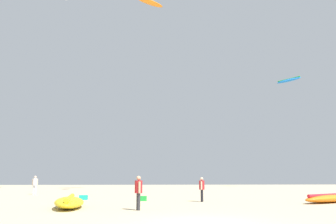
{
  "coord_description": "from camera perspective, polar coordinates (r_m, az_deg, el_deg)",
  "views": [
    {
      "loc": [
        -1.96,
        -12.79,
        1.58
      ],
      "look_at": [
        0.0,
        18.75,
        7.29
      ],
      "focal_mm": 38.36,
      "sensor_mm": 36.0,
      "label": 1
    }
  ],
  "objects": [
    {
      "name": "ground_plane",
      "position": [
        13.04,
        5.36,
        -17.16
      ],
      "size": [
        120.0,
        120.0,
        0.0
      ],
      "primitive_type": "plane",
      "color": "#C6B28C"
    },
    {
      "name": "kite_aloft_0",
      "position": [
        60.68,
        18.63,
        4.8
      ],
      "size": [
        3.51,
        4.28,
        0.88
      ],
      "color": "blue"
    },
    {
      "name": "cooler_box",
      "position": [
        24.51,
        -4.08,
        -13.54
      ],
      "size": [
        0.56,
        0.36,
        0.32
      ],
      "primitive_type": "cube",
      "color": "green",
      "rests_on": "ground"
    },
    {
      "name": "person_left",
      "position": [
        35.03,
        -20.39,
        -10.62
      ],
      "size": [
        0.54,
        0.38,
        1.66
      ],
      "rotation": [
        0.0,
        0.0,
        1.38
      ],
      "color": "silver",
      "rests_on": "ground"
    },
    {
      "name": "kite_aloft_2",
      "position": [
        46.77,
        -2.97,
        17.03
      ],
      "size": [
        4.05,
        3.42,
        0.53
      ],
      "color": "orange"
    },
    {
      "name": "person_right",
      "position": [
        23.73,
        5.39,
        -11.83
      ],
      "size": [
        0.35,
        0.5,
        1.55
      ],
      "rotation": [
        0.0,
        0.0,
        2.87
      ],
      "color": "black",
      "rests_on": "ground"
    },
    {
      "name": "kite_grounded_mid",
      "position": [
        19.81,
        -15.37,
        -13.61
      ],
      "size": [
        2.12,
        5.25,
        0.63
      ],
      "color": "yellow",
      "rests_on": "ground"
    },
    {
      "name": "person_foreground",
      "position": [
        17.78,
        -4.71,
        -12.25
      ],
      "size": [
        0.37,
        0.53,
        1.62
      ],
      "rotation": [
        0.0,
        0.0,
        3.36
      ],
      "color": "#2D2D33",
      "rests_on": "ground"
    },
    {
      "name": "kite_grounded_near",
      "position": [
        24.78,
        24.21,
        -12.41
      ],
      "size": [
        4.61,
        3.55,
        0.6
      ],
      "color": "orange",
      "rests_on": "ground"
    },
    {
      "name": "gear_bag",
      "position": [
        26.26,
        -13.29,
        -13.08
      ],
      "size": [
        0.56,
        0.36,
        0.32
      ],
      "primitive_type": "cube",
      "color": "#19B29E",
      "rests_on": "ground"
    }
  ]
}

